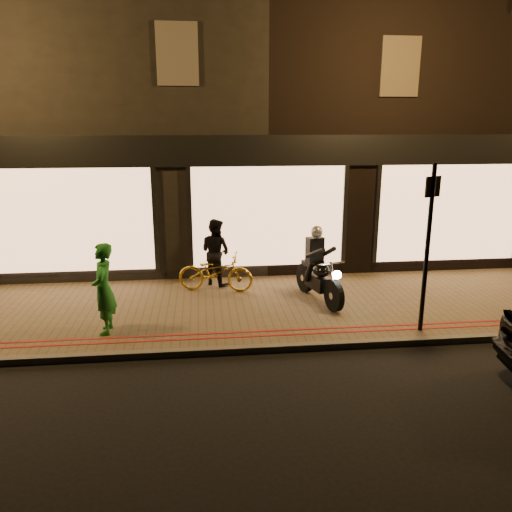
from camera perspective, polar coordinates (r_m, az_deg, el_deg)
The scene contains 10 objects.
ground at distance 8.65m, azimuth 4.93°, elevation -10.85°, with size 90.00×90.00×0.00m, color black.
sidewalk at distance 10.44m, azimuth 2.81°, elevation -5.83°, with size 50.00×4.00×0.12m, color brown.
kerb_stone at distance 8.67m, azimuth 4.87°, elevation -10.35°, with size 50.00×0.14×0.12m, color #59544C.
red_kerb_lines at distance 9.09m, azimuth 4.27°, elevation -8.66°, with size 50.00×0.26×0.01m.
building_row at distance 16.71m, azimuth -0.94°, elevation 16.58°, with size 48.00×10.11×8.50m.
motorcycle at distance 10.54m, azimuth 7.12°, elevation -1.84°, with size 0.72×1.91×1.59m.
sign_post at distance 9.15m, azimuth 19.07°, elevation 1.74°, with size 0.33×0.17×3.00m.
bicycle_gold at distance 11.12m, azimuth -4.66°, elevation -1.84°, with size 0.58×1.67×0.88m, color gold.
person_green at distance 9.18m, azimuth -17.02°, elevation -3.60°, with size 0.60×0.39×1.64m, color #1F7625.
person_dark at distance 11.53m, azimuth -4.66°, elevation 0.49°, with size 0.75×0.58×1.54m, color black.
Camera 1 is at (-1.58, -7.63, 3.74)m, focal length 35.00 mm.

